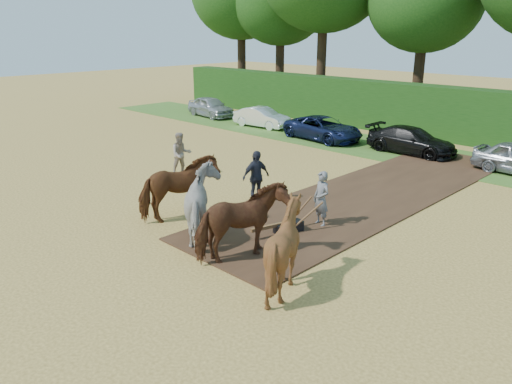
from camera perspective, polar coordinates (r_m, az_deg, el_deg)
The scene contains 8 objects.
ground at distance 15.84m, azimuth -5.01°, elevation -4.68°, with size 120.00×120.00×0.00m, color gold.
earth_strip at distance 19.99m, azimuth 13.32°, elevation -0.10°, with size 4.50×17.00×0.05m, color #472D1C.
grass_verge at distance 26.63m, azimuth 18.55°, elevation 3.98°, with size 50.00×5.00×0.03m, color #38601E.
hedgerow at distance 30.39m, azimuth 22.69°, elevation 8.06°, with size 46.00×1.60×3.00m, color #14380F.
spectator_near at distance 21.94m, azimuth -8.56°, elevation 4.31°, with size 0.91×0.71×1.88m, color #BDAA94.
spectator_far at distance 18.21m, azimuth -0.00°, elevation 1.74°, with size 1.15×0.48×1.95m, color #242730.
plough_team at distance 14.34m, azimuth -3.41°, elevation -2.47°, with size 7.58×5.39×2.19m.
parked_cars at distance 25.95m, azimuth 20.04°, elevation 5.01°, with size 36.47×3.15×1.48m.
Camera 1 is at (11.18, -9.38, 6.16)m, focal length 35.00 mm.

